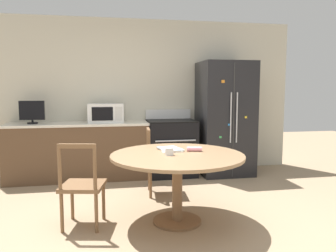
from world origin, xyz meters
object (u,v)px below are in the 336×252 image
oven_range (171,147)px  dining_chair_far (160,162)px  countertop_tv (32,111)px  candle_glass (169,152)px  refrigerator (225,118)px  dining_chair_left (82,186)px  microwave (106,113)px

oven_range → dining_chair_far: size_ratio=1.20×
countertop_tv → candle_glass: (1.76, -2.01, -0.31)m
dining_chair_far → countertop_tv: bearing=-114.0°
refrigerator → oven_range: size_ratio=1.74×
refrigerator → candle_glass: 2.34m
refrigerator → countertop_tv: refrigerator is taller
oven_range → dining_chair_left: size_ratio=1.20×
refrigerator → dining_chair_far: 1.62m
countertop_tv → candle_glass: 2.69m
oven_range → refrigerator: bearing=-3.8°
candle_glass → dining_chair_left: bearing=174.1°
microwave → dining_chair_far: 1.39m
refrigerator → candle_glass: size_ratio=21.34×
refrigerator → countertop_tv: 3.08m
countertop_tv → candle_glass: size_ratio=4.19×
oven_range → dining_chair_left: bearing=-124.6°
refrigerator → dining_chair_far: refrigerator is taller
dining_chair_left → dining_chair_far: bearing=55.2°
dining_chair_far → dining_chair_left: (-0.96, -0.93, 0.00)m
countertop_tv → refrigerator: bearing=-1.6°
refrigerator → countertop_tv: bearing=178.4°
candle_glass → dining_chair_far: bearing=86.2°
microwave → candle_glass: size_ratio=6.29×
countertop_tv → dining_chair_left: 2.20m
microwave → dining_chair_far: microwave is taller
oven_range → candle_glass: 2.05m
oven_range → microwave: 1.21m
microwave → countertop_tv: bearing=-178.3°
refrigerator → countertop_tv: (-3.08, 0.08, 0.15)m
oven_range → dining_chair_left: (-1.30, -1.89, -0.03)m
refrigerator → dining_chair_left: 2.92m
oven_range → dining_chair_left: oven_range is taller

